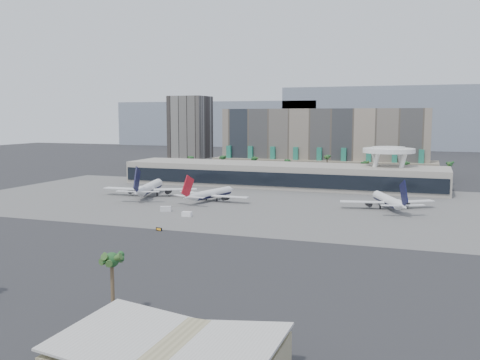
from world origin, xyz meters
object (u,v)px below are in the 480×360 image
(airliner_centre, at_px, (211,194))
(taxiway_sign, at_px, (159,229))
(service_vehicle_a, at_px, (166,209))
(service_vehicle_b, at_px, (187,214))
(airliner_right, at_px, (388,200))
(airliner_left, at_px, (149,188))

(airliner_centre, distance_m, taxiway_sign, 63.19)
(service_vehicle_a, distance_m, service_vehicle_b, 14.09)
(airliner_right, distance_m, service_vehicle_a, 89.55)
(service_vehicle_a, height_order, service_vehicle_b, service_vehicle_a)
(airliner_right, distance_m, service_vehicle_b, 81.64)
(airliner_right, bearing_deg, airliner_left, 158.33)
(airliner_left, distance_m, taxiway_sign, 77.66)
(airliner_centre, bearing_deg, service_vehicle_a, -88.41)
(airliner_left, bearing_deg, service_vehicle_b, -60.45)
(service_vehicle_b, bearing_deg, airliner_right, 26.22)
(airliner_left, height_order, taxiway_sign, airliner_left)
(taxiway_sign, bearing_deg, airliner_left, 133.66)
(airliner_right, xyz_separation_m, service_vehicle_a, (-82.15, -35.56, -2.47))
(service_vehicle_b, relative_size, taxiway_sign, 1.50)
(airliner_centre, xyz_separation_m, service_vehicle_a, (-6.52, -29.95, -2.27))
(airliner_right, distance_m, taxiway_sign, 96.05)
(airliner_centre, xyz_separation_m, service_vehicle_b, (5.85, -36.69, -2.38))
(airliner_centre, height_order, taxiway_sign, airliner_centre)
(airliner_right, height_order, taxiway_sign, airliner_right)
(service_vehicle_a, relative_size, service_vehicle_b, 1.18)
(airliner_left, bearing_deg, service_vehicle_a, -66.20)
(service_vehicle_a, bearing_deg, service_vehicle_b, -52.00)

